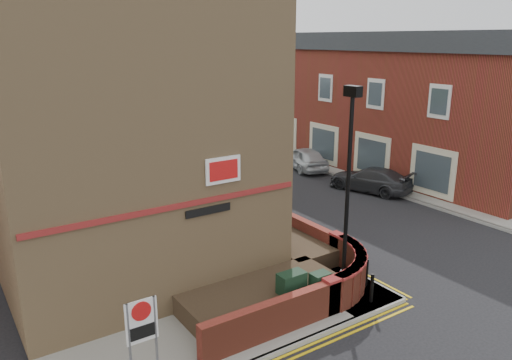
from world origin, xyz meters
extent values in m
plane|color=black|center=(0.00, 0.00, 0.00)|extent=(120.00, 120.00, 0.00)
cube|color=gray|center=(-3.50, 1.50, 0.06)|extent=(13.00, 3.00, 0.12)
cube|color=gray|center=(2.00, 16.00, 0.06)|extent=(2.00, 32.00, 0.12)
cube|color=gray|center=(13.00, 13.00, 0.06)|extent=(4.00, 40.00, 0.12)
cube|color=gray|center=(3.00, 16.00, 0.06)|extent=(0.15, 32.00, 0.12)
cube|color=gray|center=(11.00, 13.00, 0.06)|extent=(0.15, 40.00, 0.12)
cube|color=gold|center=(3.25, 16.00, 0.01)|extent=(0.28, 32.00, 0.01)
cube|color=tan|center=(-3.00, 8.00, 5.62)|extent=(8.00, 10.00, 11.00)
cube|color=maroon|center=(-3.00, 2.97, 3.32)|extent=(7.80, 0.06, 0.15)
cube|color=white|center=(-1.50, 2.96, 4.12)|extent=(1.10, 0.05, 0.75)
cube|color=black|center=(-2.00, 2.96, 3.02)|extent=(1.40, 0.04, 0.22)
cylinder|color=black|center=(1.60, 1.20, 3.12)|extent=(0.12, 0.12, 6.00)
cylinder|color=black|center=(1.60, 1.20, 0.52)|extent=(0.20, 0.20, 0.80)
cube|color=black|center=(1.60, 1.20, 6.27)|extent=(0.25, 0.50, 0.30)
cube|color=#153120|center=(-0.30, 1.30, 0.72)|extent=(0.80, 0.45, 1.20)
cube|color=#153120|center=(0.50, 1.00, 0.67)|extent=(0.55, 0.40, 1.10)
cylinder|color=black|center=(2.00, 0.40, 0.57)|extent=(0.11, 0.11, 0.90)
cylinder|color=black|center=(2.60, 1.20, 0.57)|extent=(0.11, 0.11, 0.90)
cylinder|color=slate|center=(-5.30, 0.50, 1.22)|extent=(0.06, 0.06, 2.20)
cylinder|color=slate|center=(-4.70, 0.50, 1.22)|extent=(0.06, 0.06, 2.20)
cube|color=white|center=(-5.00, 0.50, 1.82)|extent=(0.72, 0.04, 1.00)
cylinder|color=red|center=(-5.00, 0.47, 2.07)|extent=(0.44, 0.02, 0.44)
cube|color=maroon|center=(14.50, 17.00, 3.50)|extent=(5.00, 30.00, 7.00)
cube|color=#24272B|center=(14.50, 17.00, 7.50)|extent=(5.40, 30.40, 1.00)
cube|color=beige|center=(14.50, 38.00, 3.50)|extent=(5.00, 12.00, 7.00)
cube|color=#24272B|center=(14.50, 38.00, 7.50)|extent=(5.40, 12.40, 1.00)
cylinder|color=#382B1E|center=(2.00, 14.00, 2.40)|extent=(0.24, 0.24, 4.55)
sphere|color=#254E1A|center=(2.00, 14.00, 5.00)|extent=(3.64, 3.64, 3.64)
sphere|color=#254E1A|center=(2.40, 13.70, 4.15)|extent=(2.60, 2.60, 2.60)
sphere|color=#254E1A|center=(1.70, 14.40, 4.54)|extent=(2.86, 2.86, 2.86)
cylinder|color=#382B1E|center=(2.00, 22.00, 2.64)|extent=(0.24, 0.24, 5.04)
sphere|color=#254E1A|center=(2.00, 22.00, 5.52)|extent=(4.03, 4.03, 4.03)
sphere|color=#254E1A|center=(2.40, 21.70, 4.58)|extent=(2.88, 2.88, 2.88)
sphere|color=#254E1A|center=(1.70, 22.40, 5.02)|extent=(3.17, 3.17, 3.17)
cylinder|color=#382B1E|center=(2.00, 30.00, 2.50)|extent=(0.24, 0.24, 4.76)
sphere|color=#254E1A|center=(2.00, 30.00, 5.22)|extent=(3.81, 3.81, 3.81)
sphere|color=#254E1A|center=(2.40, 29.70, 4.34)|extent=(2.72, 2.72, 2.72)
sphere|color=#254E1A|center=(1.70, 30.40, 4.74)|extent=(2.99, 2.99, 2.99)
cylinder|color=black|center=(2.40, 25.00, 1.72)|extent=(0.10, 0.10, 3.20)
imported|color=black|center=(2.40, 25.00, 3.82)|extent=(0.20, 0.16, 1.00)
imported|color=#B5B9BE|center=(3.60, 14.80, 0.79)|extent=(2.51, 5.00, 1.57)
imported|color=maroon|center=(3.97, 18.01, 0.76)|extent=(3.77, 5.91, 1.52)
imported|color=#2F3135|center=(10.50, 8.61, 0.63)|extent=(2.94, 4.65, 1.26)
imported|color=#B5BABE|center=(10.50, 14.00, 0.69)|extent=(2.61, 4.33, 1.38)
camera|label=1|loc=(-8.21, -8.72, 7.66)|focal=35.00mm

